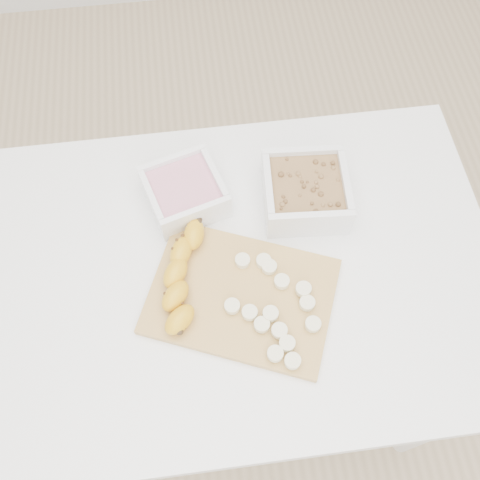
{
  "coord_description": "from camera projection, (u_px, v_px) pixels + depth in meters",
  "views": [
    {
      "loc": [
        -0.06,
        -0.42,
        1.69
      ],
      "look_at": [
        0.0,
        0.03,
        0.81
      ],
      "focal_mm": 40.0,
      "sensor_mm": 36.0,
      "label": 1
    }
  ],
  "objects": [
    {
      "name": "banana",
      "position": [
        183.0,
        278.0,
        0.98
      ],
      "size": [
        0.15,
        0.23,
        0.04
      ],
      "primitive_type": null,
      "rotation": [
        0.0,
        0.0,
        -0.44
      ],
      "color": "gold",
      "rests_on": "cutting_board"
    },
    {
      "name": "bowl_yogurt",
      "position": [
        185.0,
        192.0,
        1.07
      ],
      "size": [
        0.18,
        0.18,
        0.07
      ],
      "color": "white",
      "rests_on": "table"
    },
    {
      "name": "table",
      "position": [
        242.0,
        287.0,
        1.12
      ],
      "size": [
        1.0,
        0.7,
        0.75
      ],
      "color": "white",
      "rests_on": "ground"
    },
    {
      "name": "bowl_granola",
      "position": [
        305.0,
        191.0,
        1.07
      ],
      "size": [
        0.18,
        0.18,
        0.08
      ],
      "color": "white",
      "rests_on": "table"
    },
    {
      "name": "cutting_board",
      "position": [
        241.0,
        296.0,
        1.0
      ],
      "size": [
        0.4,
        0.35,
        0.01
      ],
      "primitive_type": "cube",
      "rotation": [
        0.0,
        0.0,
        -0.39
      ],
      "color": "tan",
      "rests_on": "table"
    },
    {
      "name": "ground",
      "position": [
        241.0,
        366.0,
        1.7
      ],
      "size": [
        3.5,
        3.5,
        0.0
      ],
      "primitive_type": "plane",
      "color": "#C6AD89",
      "rests_on": "ground"
    },
    {
      "name": "banana_slices",
      "position": [
        277.0,
        307.0,
        0.97
      ],
      "size": [
        0.17,
        0.23,
        0.02
      ],
      "color": "#F3EBBC",
      "rests_on": "cutting_board"
    }
  ]
}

